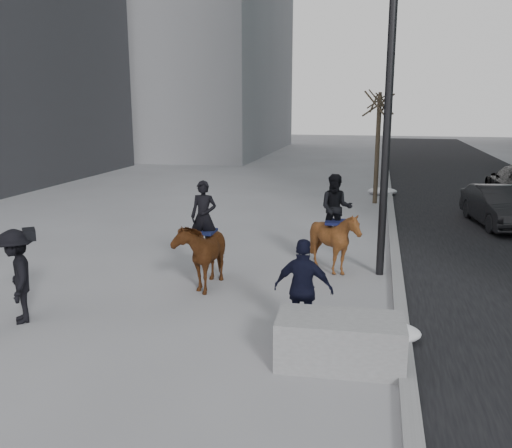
% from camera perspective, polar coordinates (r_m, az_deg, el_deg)
% --- Properties ---
extents(ground, '(120.00, 120.00, 0.00)m').
position_cam_1_polar(ground, '(10.67, -1.43, -9.27)').
color(ground, gray).
rests_on(ground, ground).
extents(road, '(8.00, 90.00, 0.01)m').
position_cam_1_polar(road, '(20.52, 25.26, 0.24)').
color(road, black).
rests_on(road, ground).
extents(curb, '(0.25, 90.00, 0.12)m').
position_cam_1_polar(curb, '(20.00, 14.04, 0.95)').
color(curb, gray).
rests_on(curb, ground).
extents(planter, '(1.98, 1.05, 0.78)m').
position_cam_1_polar(planter, '(8.64, 8.81, -12.12)').
color(planter, '#949597').
rests_on(planter, ground).
extents(car_near, '(1.96, 4.13, 1.31)m').
position_cam_1_polar(car_near, '(19.50, 24.19, 1.70)').
color(car_near, black).
rests_on(car_near, ground).
extents(tree_near, '(1.20, 1.20, 4.75)m').
position_cam_1_polar(tree_near, '(22.23, 12.68, 8.20)').
color(tree_near, '#352C1F').
rests_on(tree_near, ground).
extents(tree_far, '(1.20, 1.20, 5.03)m').
position_cam_1_polar(tree_far, '(29.89, 12.76, 9.53)').
color(tree_far, '#34291E').
rests_on(tree_far, ground).
extents(mounted_left, '(0.83, 1.81, 2.33)m').
position_cam_1_polar(mounted_left, '(12.00, -5.65, -2.47)').
color(mounted_left, '#49250E').
rests_on(mounted_left, ground).
extents(mounted_right, '(1.31, 1.46, 2.36)m').
position_cam_1_polar(mounted_right, '(12.95, 8.29, -1.06)').
color(mounted_right, '#46290E').
rests_on(mounted_right, ground).
extents(feeder, '(1.06, 0.90, 1.75)m').
position_cam_1_polar(feeder, '(9.33, 5.02, -6.84)').
color(feeder, black).
rests_on(feeder, ground).
extents(camera_crew, '(1.21, 1.30, 1.75)m').
position_cam_1_polar(camera_crew, '(10.87, -23.84, -5.02)').
color(camera_crew, black).
rests_on(camera_crew, ground).
extents(lamppost, '(0.25, 3.17, 9.09)m').
position_cam_1_polar(lamppost, '(12.98, 13.99, 16.76)').
color(lamppost, black).
rests_on(lamppost, ground).
extents(snow_piles, '(1.27, 16.16, 0.32)m').
position_cam_1_polar(snow_piles, '(17.79, 13.23, -0.12)').
color(snow_piles, white).
rests_on(snow_piles, ground).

